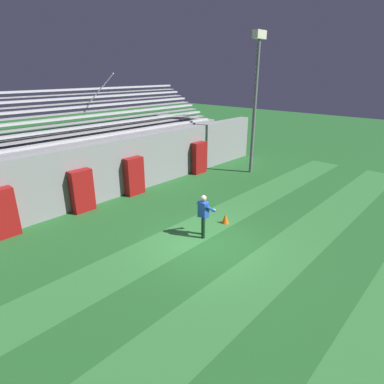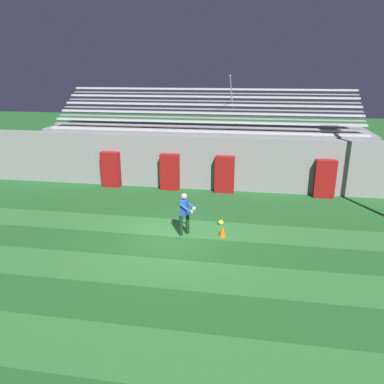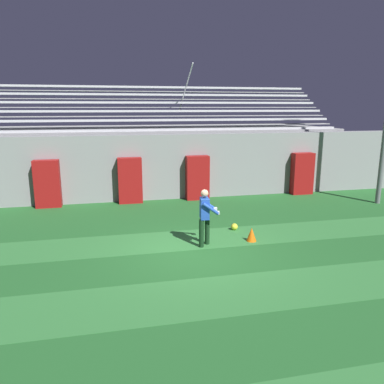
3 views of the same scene
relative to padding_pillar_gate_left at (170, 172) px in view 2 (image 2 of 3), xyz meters
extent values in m
plane|color=#236028|center=(1.44, -5.95, -0.95)|extent=(80.00, 80.00, 0.00)
cube|color=#337A38|center=(1.44, -11.95, -0.95)|extent=(28.00, 1.76, 0.01)
cube|color=#337A38|center=(1.44, -8.44, -0.95)|extent=(28.00, 1.76, 0.01)
cube|color=#337A38|center=(1.44, -4.93, -0.95)|extent=(28.00, 1.76, 0.01)
cube|color=gray|center=(1.44, 0.55, 0.45)|extent=(24.00, 0.60, 2.80)
cube|color=maroon|center=(0.00, 0.00, 0.00)|extent=(0.98, 0.44, 1.90)
cube|color=maroon|center=(2.88, 0.00, 0.00)|extent=(0.98, 0.44, 1.90)
cube|color=maroon|center=(-3.26, 0.00, 0.00)|extent=(0.98, 0.44, 1.90)
cube|color=maroon|center=(7.83, 0.00, 0.00)|extent=(0.98, 0.44, 1.90)
cube|color=gray|center=(1.44, 3.25, 0.50)|extent=(18.00, 4.60, 2.90)
cube|color=silver|center=(1.44, 1.30, 2.00)|extent=(17.10, 0.36, 0.10)
cube|color=gray|center=(1.44, 1.10, 1.77)|extent=(17.10, 0.60, 0.04)
cube|color=silver|center=(1.44, 2.00, 2.40)|extent=(17.10, 0.36, 0.10)
cube|color=gray|center=(1.44, 1.80, 2.17)|extent=(17.10, 0.60, 0.04)
cube|color=silver|center=(1.44, 2.70, 2.80)|extent=(17.10, 0.36, 0.10)
cube|color=gray|center=(1.44, 2.50, 2.57)|extent=(17.10, 0.60, 0.04)
cube|color=silver|center=(1.44, 3.40, 3.20)|extent=(17.10, 0.36, 0.10)
cube|color=gray|center=(1.44, 3.20, 2.97)|extent=(17.10, 0.60, 0.04)
cube|color=silver|center=(1.44, 4.10, 3.60)|extent=(17.10, 0.36, 0.10)
cube|color=gray|center=(1.44, 3.90, 3.37)|extent=(17.10, 0.60, 0.04)
cube|color=silver|center=(1.44, 4.80, 4.00)|extent=(17.10, 0.36, 0.10)
cube|color=gray|center=(1.44, 4.60, 3.77)|extent=(17.10, 0.60, 0.04)
cylinder|color=silver|center=(2.93, 2.80, 3.85)|extent=(0.06, 3.33, 2.05)
cylinder|color=#143319|center=(1.91, -5.41, -0.54)|extent=(0.15, 0.15, 0.82)
cylinder|color=#143319|center=(1.69, -5.61, -0.54)|extent=(0.15, 0.15, 0.82)
cube|color=#234CB2|center=(1.80, -5.51, 0.17)|extent=(0.28, 0.40, 0.60)
sphere|color=tan|center=(1.80, -5.51, 0.61)|extent=(0.22, 0.22, 0.22)
cylinder|color=#234CB2|center=(1.97, -5.29, 0.22)|extent=(0.48, 0.14, 0.37)
cylinder|color=#234CB2|center=(1.92, -5.76, 0.22)|extent=(0.48, 0.14, 0.37)
cube|color=silver|center=(2.16, -5.35, 0.09)|extent=(0.12, 0.12, 0.08)
cube|color=silver|center=(2.12, -5.75, 0.09)|extent=(0.12, 0.12, 0.08)
sphere|color=yellow|center=(3.11, -4.35, -0.84)|extent=(0.22, 0.22, 0.22)
cone|color=orange|center=(3.28, -5.46, -0.74)|extent=(0.30, 0.30, 0.42)
camera|label=1|loc=(-6.49, -12.53, 4.95)|focal=30.00mm
camera|label=2|loc=(4.28, -18.53, 5.12)|focal=35.00mm
camera|label=3|loc=(-0.73, -15.47, 2.98)|focal=35.00mm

